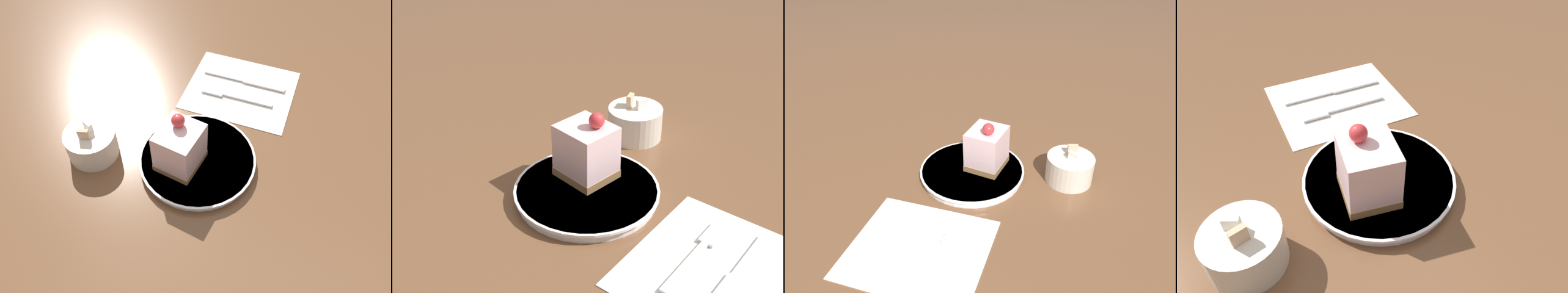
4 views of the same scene
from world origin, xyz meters
TOP-DOWN VIEW (x-y plane):
  - ground_plane at (0.00, 0.00)m, footprint 4.00×4.00m
  - plate at (0.02, 0.04)m, footprint 0.22×0.22m
  - cake_slice at (-0.00, 0.06)m, footprint 0.09×0.08m
  - napkin at (0.24, 0.02)m, footprint 0.20×0.23m
  - fork at (0.21, 0.03)m, footprint 0.02×0.16m
  - knife at (0.27, 0.00)m, footprint 0.02×0.19m
  - sugar_bowl at (-0.03, 0.23)m, footprint 0.10×0.10m

SIDE VIEW (x-z plane):
  - ground_plane at x=0.00m, z-range 0.00..0.00m
  - napkin at x=0.24m, z-range 0.00..0.00m
  - fork at x=0.21m, z-range 0.00..0.01m
  - knife at x=0.27m, z-range 0.00..0.01m
  - plate at x=0.02m, z-range 0.00..0.02m
  - sugar_bowl at x=-0.03m, z-range -0.01..0.07m
  - cake_slice at x=0.00m, z-range 0.01..0.12m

